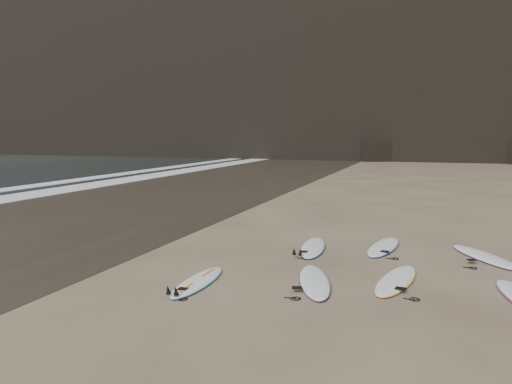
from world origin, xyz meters
The scene contains 9 objects.
ground centered at (0.00, 0.00, 0.00)m, with size 240.00×240.00×0.00m, color #897559.
wet_sand centered at (-13.00, 10.00, 0.00)m, with size 12.00×200.00×0.01m, color #383026.
foam_near centered at (-18.50, 10.00, 0.03)m, with size 2.20×200.00×0.05m, color white.
surfboard_0 centered at (-4.65, -1.19, 0.04)m, with size 0.54×2.26×0.08m, color white.
surfboard_1 centered at (-2.41, -0.40, 0.04)m, with size 0.58×2.43×0.09m, color white.
surfboard_2 centered at (-0.84, 0.23, 0.04)m, with size 0.59×2.48×0.09m, color white.
surfboard_5 centered at (-3.10, 2.54, 0.04)m, with size 0.59×2.46×0.09m, color white.
surfboard_6 centered at (-1.35, 3.23, 0.05)m, with size 0.61×2.54×0.09m, color white.
surfboard_7 centered at (1.07, 2.92, 0.05)m, with size 0.61×2.55×0.09m, color white.
Camera 1 is at (-0.33, -10.09, 3.04)m, focal length 35.00 mm.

